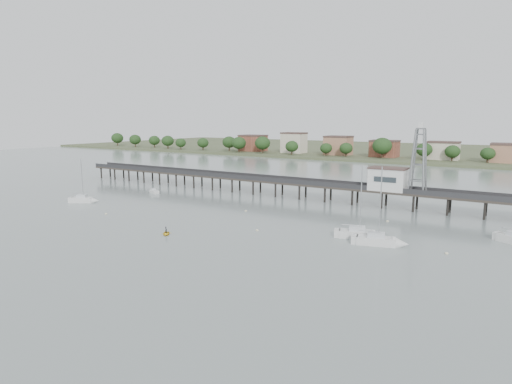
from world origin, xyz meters
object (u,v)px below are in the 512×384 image
at_px(lattice_tower, 419,161).
at_px(sailboat_c, 365,235).
at_px(sailboat_a, 86,200).
at_px(pier, 291,183).
at_px(yellow_dinghy, 166,234).
at_px(sailboat_d, 384,242).
at_px(white_tender, 154,192).

height_order(lattice_tower, sailboat_c, lattice_tower).
bearing_deg(sailboat_a, pier, 10.22).
relative_size(lattice_tower, yellow_dinghy, 6.30).
height_order(sailboat_d, white_tender, sailboat_d).
xyz_separation_m(pier, sailboat_c, (29.01, -28.33, -3.15)).
bearing_deg(yellow_dinghy, white_tender, 98.83).
height_order(sailboat_d, yellow_dinghy, sailboat_d).
distance_m(sailboat_a, sailboat_d, 72.16).
bearing_deg(sailboat_a, sailboat_c, -26.05).
bearing_deg(pier, white_tender, -157.31).
bearing_deg(sailboat_c, sailboat_a, 165.26).
relative_size(sailboat_d, white_tender, 3.58).
distance_m(sailboat_a, white_tender, 19.18).
bearing_deg(sailboat_a, white_tender, 47.00).
distance_m(lattice_tower, white_tender, 68.73).
distance_m(pier, sailboat_d, 45.32).
xyz_separation_m(sailboat_c, sailboat_a, (-68.07, -4.93, 0.01)).
bearing_deg(sailboat_d, lattice_tower, 77.81).
relative_size(pier, sailboat_c, 11.29).
height_order(pier, yellow_dinghy, pier).
xyz_separation_m(pier, white_tender, (-34.81, -14.56, -3.38)).
relative_size(sailboat_c, yellow_dinghy, 5.40).
relative_size(lattice_tower, white_tender, 4.13).
bearing_deg(yellow_dinghy, sailboat_a, 124.09).
xyz_separation_m(lattice_tower, yellow_dinghy, (-33.00, -44.58, -11.10)).
xyz_separation_m(pier, sailboat_d, (33.05, -30.85, -3.15)).
bearing_deg(pier, lattice_tower, 0.00).
distance_m(pier, yellow_dinghy, 44.77).
xyz_separation_m(lattice_tower, sailboat_d, (1.55, -30.85, -10.46)).
relative_size(lattice_tower, sailboat_d, 1.15).
xyz_separation_m(lattice_tower, sailboat_c, (-2.49, -28.33, -10.46)).
bearing_deg(pier, yellow_dinghy, -91.93).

